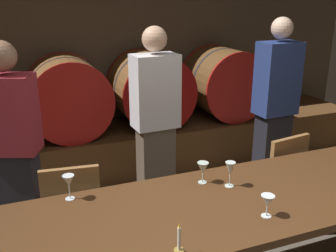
# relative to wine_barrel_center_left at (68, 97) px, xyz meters

# --- Properties ---
(back_wall) EXTENTS (7.02, 0.24, 2.67)m
(back_wall) POSITION_rel_wine_barrel_center_left_xyz_m (0.47, 0.55, 0.40)
(back_wall) COLOR brown
(back_wall) RESTS_ON ground
(barrel_shelf) EXTENTS (6.32, 0.90, 0.51)m
(barrel_shelf) POSITION_rel_wine_barrel_center_left_xyz_m (0.47, 0.00, -0.68)
(barrel_shelf) COLOR brown
(barrel_shelf) RESTS_ON ground
(wine_barrel_center_left) EXTENTS (0.86, 0.77, 0.86)m
(wine_barrel_center_left) POSITION_rel_wine_barrel_center_left_xyz_m (0.00, 0.00, 0.00)
(wine_barrel_center_left) COLOR brown
(wine_barrel_center_left) RESTS_ON barrel_shelf
(wine_barrel_center_right) EXTENTS (0.86, 0.77, 0.86)m
(wine_barrel_center_right) POSITION_rel_wine_barrel_center_left_xyz_m (0.94, 0.00, 0.00)
(wine_barrel_center_right) COLOR brown
(wine_barrel_center_right) RESTS_ON barrel_shelf
(wine_barrel_far_right) EXTENTS (0.86, 0.77, 0.86)m
(wine_barrel_far_right) POSITION_rel_wine_barrel_center_left_xyz_m (1.91, 0.00, 0.00)
(wine_barrel_far_right) COLOR brown
(wine_barrel_far_right) RESTS_ON barrel_shelf
(dining_table) EXTENTS (2.93, 0.91, 0.78)m
(dining_table) POSITION_rel_wine_barrel_center_left_xyz_m (0.62, -2.33, -0.22)
(dining_table) COLOR #4C2D16
(dining_table) RESTS_ON ground
(chair_left) EXTENTS (0.44, 0.44, 0.88)m
(chair_left) POSITION_rel_wine_barrel_center_left_xyz_m (-0.23, -1.61, -0.45)
(chair_left) COLOR olive
(chair_left) RESTS_ON ground
(chair_right) EXTENTS (0.45, 0.45, 0.88)m
(chair_right) POSITION_rel_wine_barrel_center_left_xyz_m (1.52, -1.68, -0.45)
(chair_right) COLOR olive
(chair_right) RESTS_ON ground
(guest_left) EXTENTS (0.44, 0.36, 1.70)m
(guest_left) POSITION_rel_wine_barrel_center_left_xyz_m (-0.58, -1.31, -0.06)
(guest_left) COLOR black
(guest_left) RESTS_ON ground
(guest_center) EXTENTS (0.39, 0.26, 1.75)m
(guest_center) POSITION_rel_wine_barrel_center_left_xyz_m (0.58, -1.17, -0.04)
(guest_center) COLOR brown
(guest_center) RESTS_ON ground
(guest_right) EXTENTS (0.39, 0.26, 1.80)m
(guest_right) POSITION_rel_wine_barrel_center_left_xyz_m (1.77, -1.24, -0.01)
(guest_right) COLOR black
(guest_right) RESTS_ON ground
(candle_left) EXTENTS (0.05, 0.05, 0.18)m
(candle_left) POSITION_rel_wine_barrel_center_left_xyz_m (0.15, -2.70, -0.12)
(candle_left) COLOR olive
(candle_left) RESTS_ON dining_table
(wine_glass_far_left) EXTENTS (0.07, 0.07, 0.16)m
(wine_glass_far_left) POSITION_rel_wine_barrel_center_left_xyz_m (-0.27, -1.95, -0.04)
(wine_glass_far_left) COLOR white
(wine_glass_far_left) RESTS_ON dining_table
(wine_glass_center_left) EXTENTS (0.08, 0.08, 0.15)m
(wine_glass_center_left) POSITION_rel_wine_barrel_center_left_xyz_m (0.60, -2.06, -0.06)
(wine_glass_center_left) COLOR silver
(wine_glass_center_left) RESTS_ON dining_table
(wine_glass_center_right) EXTENTS (0.07, 0.07, 0.17)m
(wine_glass_center_right) POSITION_rel_wine_barrel_center_left_xyz_m (0.74, -2.17, -0.04)
(wine_glass_center_right) COLOR silver
(wine_glass_center_right) RESTS_ON dining_table
(wine_glass_far_right) EXTENTS (0.08, 0.08, 0.13)m
(wine_glass_far_right) POSITION_rel_wine_barrel_center_left_xyz_m (0.76, -2.57, -0.07)
(wine_glass_far_right) COLOR white
(wine_glass_far_right) RESTS_ON dining_table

